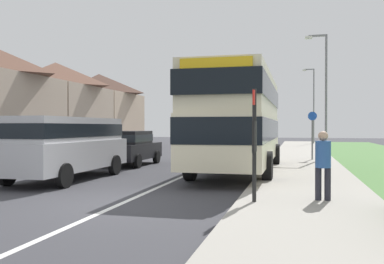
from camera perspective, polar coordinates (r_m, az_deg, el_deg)
name	(u,v)px	position (r m, az deg, el deg)	size (l,w,h in m)	color
ground_plane	(121,204)	(9.93, -9.57, -9.55)	(120.00, 120.00, 0.00)	#38383D
lane_marking_centre	(199,169)	(17.49, 0.97, -5.06)	(0.14, 60.00, 0.01)	silver
pavement_near_side	(305,176)	(15.06, 15.06, -5.81)	(3.20, 68.00, 0.12)	#9E998E
double_decker_bus	(239,117)	(16.22, 6.37, 2.04)	(2.80, 9.80, 3.70)	beige
parked_van_silver	(66,142)	(14.64, -16.60, -1.36)	(2.11, 5.60, 2.07)	#B7B7BC
parked_car_black	(130,146)	(19.48, -8.40, -1.93)	(1.87, 4.07, 1.57)	black
pedestrian_at_stop	(323,162)	(9.90, 17.26, -3.90)	(0.34, 0.34, 1.67)	#23232D
bus_stop_sign	(254,137)	(9.36, 8.42, -0.68)	(0.09, 0.52, 2.60)	black
cycle_route_sign	(312,133)	(22.03, 15.93, -0.19)	(0.44, 0.08, 2.52)	slate
street_lamp_mid	(324,87)	(23.46, 17.37, 5.80)	(1.14, 0.20, 6.63)	slate
street_lamp_far	(313,101)	(43.31, 15.97, 4.03)	(1.14, 0.20, 7.47)	slate
house_terrace_far_side	(56,107)	(32.55, -17.93, 3.28)	(6.10, 20.81, 6.47)	tan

